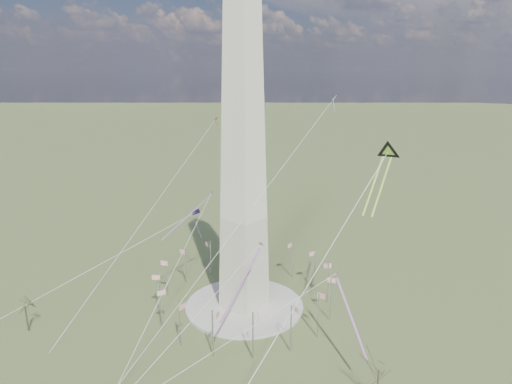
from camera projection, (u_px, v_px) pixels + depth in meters
The scene contains 13 objects.
ground at pixel (244, 307), 140.14m from camera, with size 2000.00×2000.00×0.00m, color #475329.
plaza at pixel (244, 306), 140.04m from camera, with size 36.00×36.00×0.80m, color #ADA79E.
washington_monument at pixel (243, 153), 127.67m from camera, with size 15.56×15.56×100.00m.
flagpole_ring at pixel (244, 285), 138.25m from camera, with size 54.40×54.40×13.00m.
tree_near at pixel (379, 368), 97.10m from camera, with size 7.29×7.29×12.76m.
tree_far at pixel (25, 305), 125.34m from camera, with size 6.40×6.40×11.20m.
kite_delta_black at pixel (387, 155), 117.83m from camera, with size 8.08×19.46×15.87m.
kite_diamond_purple at pixel (196, 215), 153.69m from camera, with size 2.96×3.60×10.56m.
kite_streamer_left at pixel (247, 271), 115.75m from camera, with size 4.60×20.30×14.01m.
kite_streamer_mid at pixel (194, 210), 140.05m from camera, with size 5.46×18.13×12.63m.
kite_streamer_right at pixel (346, 303), 112.22m from camera, with size 16.12×12.95×13.41m.
kite_small_red at pixel (216, 120), 183.20m from camera, with size 1.08×1.80×4.20m.
kite_small_white at pixel (334, 100), 149.91m from camera, with size 1.87×1.65×4.98m.
Camera 1 is at (81.88, -96.00, 70.55)m, focal length 32.00 mm.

